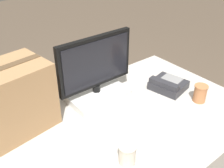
% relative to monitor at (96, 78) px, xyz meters
% --- Properties ---
extents(monitor, '(0.46, 0.25, 0.38)m').
position_rel_monitor_xyz_m(monitor, '(0.00, 0.00, 0.00)').
color(monitor, white).
rests_on(monitor, office_desk).
extents(keyboard, '(0.46, 0.17, 0.03)m').
position_rel_monitor_xyz_m(keyboard, '(0.02, -0.26, -0.12)').
color(keyboard, silver).
rests_on(keyboard, office_desk).
extents(desk_phone, '(0.22, 0.23, 0.08)m').
position_rel_monitor_xyz_m(desk_phone, '(0.40, -0.20, -0.10)').
color(desk_phone, '#2D2D33').
rests_on(desk_phone, office_desk).
extents(paper_cup_left, '(0.08, 0.08, 0.10)m').
position_rel_monitor_xyz_m(paper_cup_left, '(-0.18, -0.48, -0.09)').
color(paper_cup_left, beige).
rests_on(paper_cup_left, office_desk).
extents(paper_cup_right, '(0.08, 0.08, 0.10)m').
position_rel_monitor_xyz_m(paper_cup_right, '(0.44, -0.39, -0.08)').
color(paper_cup_right, '#BC7547').
rests_on(paper_cup_right, office_desk).
extents(spoon, '(0.14, 0.03, 0.00)m').
position_rel_monitor_xyz_m(spoon, '(-0.43, -0.27, -0.13)').
color(spoon, silver).
rests_on(spoon, office_desk).
extents(cardboard_box, '(0.39, 0.30, 0.34)m').
position_rel_monitor_xyz_m(cardboard_box, '(-0.46, 0.03, 0.03)').
color(cardboard_box, '#9E754C').
rests_on(cardboard_box, office_desk).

